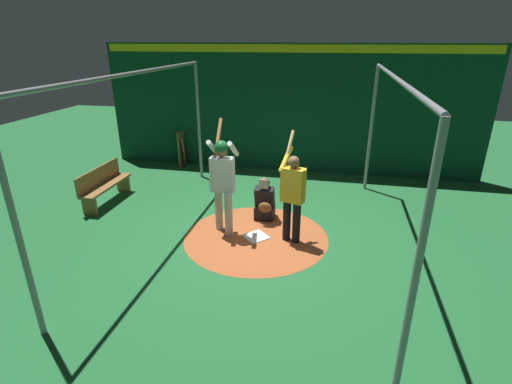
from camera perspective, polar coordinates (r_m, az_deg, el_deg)
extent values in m
plane|color=#216633|center=(7.52, 0.00, -6.73)|extent=(26.55, 26.55, 0.00)
cylinder|color=#AD562D|center=(7.51, 0.00, -6.71)|extent=(2.81, 2.81, 0.01)
cube|color=white|center=(7.51, 0.00, -6.65)|extent=(0.59, 0.59, 0.01)
cylinder|color=#B3B3B7|center=(7.39, -4.11, -3.43)|extent=(0.15, 0.15, 0.89)
cylinder|color=#B3B3B7|center=(7.67, -5.57, -2.49)|extent=(0.15, 0.15, 0.89)
cube|color=silver|center=(7.24, -5.05, 2.63)|extent=(0.22, 0.44, 0.67)
cylinder|color=silver|center=(7.13, -3.42, 6.43)|extent=(0.54, 0.09, 0.41)
cylinder|color=silver|center=(7.25, -6.46, 6.58)|extent=(0.54, 0.09, 0.41)
sphere|color=brown|center=(7.10, -5.18, 6.17)|extent=(0.23, 0.23, 0.23)
sphere|color=#0F4C23|center=(7.08, -5.19, 6.66)|extent=(0.26, 0.26, 0.26)
cylinder|color=olive|center=(7.30, -5.72, 7.80)|extent=(0.54, 0.06, 0.73)
cube|color=black|center=(8.22, 1.32, -2.94)|extent=(0.40, 0.40, 0.29)
cube|color=black|center=(8.04, 1.29, -0.71)|extent=(0.31, 0.40, 0.47)
sphere|color=brown|center=(7.90, 1.28, 1.42)|extent=(0.22, 0.22, 0.22)
cube|color=gray|center=(7.81, 1.15, 1.18)|extent=(0.03, 0.20, 0.20)
ellipsoid|color=brown|center=(7.82, 1.33, -2.32)|extent=(0.12, 0.28, 0.22)
cylinder|color=black|center=(7.20, 6.06, -4.55)|extent=(0.15, 0.15, 0.82)
cylinder|color=black|center=(7.27, 4.62, -4.21)|extent=(0.15, 0.15, 0.82)
cube|color=gold|center=(6.94, 5.55, 1.05)|extent=(0.34, 0.47, 0.65)
cylinder|color=gold|center=(6.85, 7.10, 1.15)|extent=(0.09, 0.09, 0.55)
cylinder|color=gold|center=(6.96, 4.50, 4.93)|extent=(0.48, 0.23, 0.42)
sphere|color=brown|center=(6.80, 5.68, 4.52)|extent=(0.21, 0.21, 0.21)
cylinder|color=tan|center=(7.00, 4.80, 5.96)|extent=(0.46, 0.20, 0.74)
cube|color=#0C3D26|center=(10.96, 4.69, 12.19)|extent=(0.20, 10.55, 3.51)
cube|color=yellow|center=(10.70, 4.89, 20.58)|extent=(0.03, 10.34, 0.20)
cylinder|color=gray|center=(10.43, -8.54, 10.20)|extent=(0.08, 0.08, 3.04)
cylinder|color=gray|center=(5.30, -32.10, -4.90)|extent=(0.08, 0.08, 3.04)
cylinder|color=gray|center=(9.84, 16.78, 8.81)|extent=(0.08, 0.08, 3.04)
cylinder|color=gray|center=(4.02, 22.76, -11.39)|extent=(0.08, 0.08, 3.04)
cylinder|color=gray|center=(7.39, -17.81, 16.54)|extent=(6.26, 0.07, 0.07)
cylinder|color=gray|center=(6.53, 20.16, 15.66)|extent=(6.26, 0.07, 0.07)
cube|color=olive|center=(11.80, -10.96, 6.45)|extent=(0.58, 0.04, 1.05)
cylinder|color=tan|center=(11.98, -10.31, 6.12)|extent=(0.06, 0.12, 0.81)
cylinder|color=black|center=(11.86, -10.53, 6.18)|extent=(0.06, 0.21, 0.89)
cylinder|color=tan|center=(11.76, -10.74, 5.91)|extent=(0.06, 0.12, 0.85)
cylinder|color=black|center=(11.64, -10.97, 5.89)|extent=(0.06, 0.21, 0.91)
cube|color=olive|center=(9.55, -21.45, 0.93)|extent=(1.66, 0.36, 0.05)
cube|color=olive|center=(9.57, -22.44, 2.26)|extent=(1.66, 0.04, 0.40)
cube|color=olive|center=(10.18, -19.19, 1.17)|extent=(0.08, 0.32, 0.40)
cube|color=olive|center=(9.10, -23.59, -1.97)|extent=(0.08, 0.32, 0.40)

